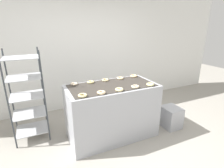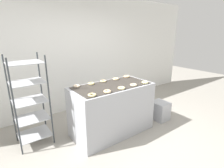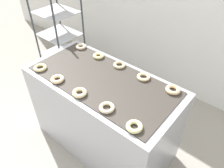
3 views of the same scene
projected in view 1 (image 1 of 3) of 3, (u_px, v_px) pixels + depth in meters
ground_plane at (129, 156)px, 2.70m from camera, size 14.00×14.00×0.00m
wall_back at (85, 49)px, 4.09m from camera, size 8.00×0.05×2.80m
fryer_machine at (112, 111)px, 3.09m from camera, size 1.54×0.76×0.97m
baking_rack_cart at (27, 96)px, 2.94m from camera, size 0.55×0.49×1.58m
glaze_bin at (171, 117)px, 3.45m from camera, size 0.32×0.37×0.41m
donut_near_leftmost at (83, 95)px, 2.47m from camera, size 0.13×0.13×0.03m
donut_near_left at (101, 92)px, 2.57m from camera, size 0.13×0.13×0.04m
donut_near_center at (119, 89)px, 2.69m from camera, size 0.13×0.13×0.04m
donut_near_right at (135, 87)px, 2.82m from camera, size 0.13×0.13×0.03m
donut_near_rightmost at (150, 84)px, 2.92m from camera, size 0.13×0.13×0.04m
donut_far_leftmost at (74, 84)px, 2.95m from camera, size 0.12×0.12×0.03m
donut_far_left at (91, 82)px, 3.05m from camera, size 0.12×0.12×0.03m
donut_far_center at (105, 80)px, 3.17m from camera, size 0.13×0.13×0.03m
donut_far_right at (120, 78)px, 3.28m from camera, size 0.13×0.13×0.03m
donut_far_rightmost at (134, 76)px, 3.40m from camera, size 0.13×0.13×0.04m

